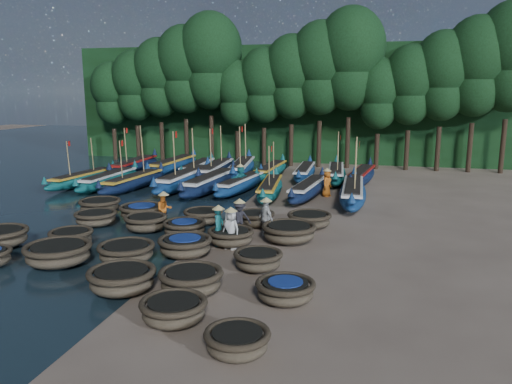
% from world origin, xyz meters
% --- Properties ---
extents(ground, '(120.00, 120.00, 0.00)m').
position_xyz_m(ground, '(0.00, 0.00, 0.00)').
color(ground, '#806E5D').
rests_on(ground, ground).
extents(foliage_wall, '(40.00, 3.00, 10.00)m').
position_xyz_m(foliage_wall, '(0.00, 23.50, 5.00)').
color(foliage_wall, black).
rests_on(foliage_wall, ground).
extents(coracle_3, '(2.19, 2.19, 0.68)m').
position_xyz_m(coracle_3, '(1.91, -9.17, 0.39)').
color(coracle_3, brown).
rests_on(coracle_3, ground).
extents(coracle_4, '(1.80, 1.80, 0.63)m').
position_xyz_m(coracle_4, '(4.00, -10.35, 0.36)').
color(coracle_4, brown).
rests_on(coracle_4, ground).
extents(coracle_6, '(2.69, 2.69, 0.79)m').
position_xyz_m(coracle_6, '(-3.89, -5.86, 0.45)').
color(coracle_6, brown).
rests_on(coracle_6, ground).
extents(coracle_7, '(2.36, 2.36, 0.78)m').
position_xyz_m(coracle_7, '(-0.46, -7.60, 0.45)').
color(coracle_7, brown).
rests_on(coracle_7, ground).
extents(coracle_8, '(2.19, 2.19, 0.78)m').
position_xyz_m(coracle_8, '(1.65, -7.19, 0.45)').
color(coracle_8, brown).
rests_on(coracle_8, ground).
extents(coracle_9, '(1.93, 1.93, 0.66)m').
position_xyz_m(coracle_9, '(4.55, -7.12, 0.38)').
color(coracle_9, brown).
rests_on(coracle_9, ground).
extents(coracle_10, '(2.28, 2.28, 0.76)m').
position_xyz_m(coracle_10, '(-7.38, -4.56, 0.44)').
color(coracle_10, brown).
rests_on(coracle_10, ground).
extents(coracle_11, '(2.09, 2.09, 0.70)m').
position_xyz_m(coracle_11, '(-4.69, -3.87, 0.40)').
color(coracle_11, brown).
rests_on(coracle_11, ground).
extents(coracle_12, '(2.07, 2.07, 0.72)m').
position_xyz_m(coracle_12, '(-1.65, -5.07, 0.41)').
color(coracle_12, brown).
rests_on(coracle_12, ground).
extents(coracle_13, '(2.50, 2.50, 0.74)m').
position_xyz_m(coracle_13, '(0.15, -3.90, 0.43)').
color(coracle_13, brown).
rests_on(coracle_13, ground).
extents(coracle_14, '(1.88, 1.88, 0.68)m').
position_xyz_m(coracle_14, '(3.16, -4.70, 0.39)').
color(coracle_14, brown).
rests_on(coracle_14, ground).
extents(coracle_15, '(2.20, 2.20, 0.67)m').
position_xyz_m(coracle_15, '(-5.47, -0.77, 0.39)').
color(coracle_15, brown).
rests_on(coracle_15, ground).
extents(coracle_16, '(1.97, 1.97, 0.74)m').
position_xyz_m(coracle_16, '(-2.80, -1.12, 0.43)').
color(coracle_16, brown).
rests_on(coracle_16, ground).
extents(coracle_17, '(2.13, 2.13, 0.67)m').
position_xyz_m(coracle_17, '(-0.85, -1.40, 0.39)').
color(coracle_17, brown).
rests_on(coracle_17, ground).
extents(coracle_18, '(2.28, 2.28, 0.69)m').
position_xyz_m(coracle_18, '(1.44, -2.21, 0.39)').
color(coracle_18, brown).
rests_on(coracle_18, ground).
extents(coracle_19, '(2.34, 2.34, 0.76)m').
position_xyz_m(coracle_19, '(3.63, -1.19, 0.44)').
color(coracle_19, brown).
rests_on(coracle_19, ground).
extents(coracle_20, '(2.10, 2.10, 0.73)m').
position_xyz_m(coracle_20, '(-6.57, 1.44, 0.42)').
color(coracle_20, brown).
rests_on(coracle_20, ground).
extents(coracle_21, '(2.60, 2.60, 0.73)m').
position_xyz_m(coracle_21, '(-3.88, 0.72, 0.42)').
color(coracle_21, brown).
rests_on(coracle_21, ground).
extents(coracle_22, '(1.86, 1.86, 0.69)m').
position_xyz_m(coracle_22, '(-0.75, 0.69, 0.39)').
color(coracle_22, brown).
rests_on(coracle_22, ground).
extents(coracle_23, '(2.08, 2.08, 0.69)m').
position_xyz_m(coracle_23, '(1.71, 0.84, 0.40)').
color(coracle_23, brown).
rests_on(coracle_23, ground).
extents(coracle_24, '(2.01, 2.01, 0.68)m').
position_xyz_m(coracle_24, '(4.15, 1.22, 0.39)').
color(coracle_24, brown).
rests_on(coracle_24, ground).
extents(long_boat_0, '(1.92, 7.22, 3.08)m').
position_xyz_m(long_boat_0, '(-11.65, 7.89, 0.49)').
color(long_boat_0, '#105A56').
rests_on(long_boat_0, ground).
extents(long_boat_1, '(1.38, 7.65, 1.35)m').
position_xyz_m(long_boat_1, '(-9.73, 7.86, 0.51)').
color(long_boat_1, '#105A56').
rests_on(long_boat_1, ground).
extents(long_boat_2, '(1.91, 7.59, 3.23)m').
position_xyz_m(long_boat_2, '(-7.85, 7.59, 0.51)').
color(long_boat_2, '#11253E').
rests_on(long_boat_2, ground).
extents(long_boat_3, '(1.85, 8.86, 3.76)m').
position_xyz_m(long_boat_3, '(-4.87, 8.72, 0.60)').
color(long_boat_3, navy).
rests_on(long_boat_3, ground).
extents(long_boat_4, '(2.13, 8.50, 1.50)m').
position_xyz_m(long_boat_4, '(-2.92, 8.10, 0.57)').
color(long_boat_4, '#11253E').
rests_on(long_boat_4, ground).
extents(long_boat_5, '(2.27, 7.34, 1.30)m').
position_xyz_m(long_boat_5, '(-1.06, 8.44, 0.50)').
color(long_boat_5, navy).
rests_on(long_boat_5, ground).
extents(long_boat_6, '(2.01, 7.39, 3.15)m').
position_xyz_m(long_boat_6, '(1.00, 7.44, 0.50)').
color(long_boat_6, '#105A56').
rests_on(long_boat_6, ground).
extents(long_boat_7, '(2.17, 7.53, 1.33)m').
position_xyz_m(long_boat_7, '(3.22, 7.80, 0.51)').
color(long_boat_7, '#11253E').
rests_on(long_boat_7, ground).
extents(long_boat_8, '(1.72, 8.41, 3.57)m').
position_xyz_m(long_boat_8, '(5.80, 7.04, 0.57)').
color(long_boat_8, navy).
rests_on(long_boat_8, ground).
extents(long_boat_9, '(1.74, 8.31, 3.53)m').
position_xyz_m(long_boat_9, '(-10.85, 13.61, 0.56)').
color(long_boat_9, '#11253E').
rests_on(long_boat_9, ground).
extents(long_boat_10, '(1.83, 8.46, 1.49)m').
position_xyz_m(long_boat_10, '(-8.09, 14.48, 0.57)').
color(long_boat_10, navy).
rests_on(long_boat_10, ground).
extents(long_boat_11, '(1.66, 7.62, 1.34)m').
position_xyz_m(long_boat_11, '(-5.87, 13.93, 0.51)').
color(long_boat_11, '#105A56').
rests_on(long_boat_11, ground).
extents(long_boat_12, '(1.92, 8.59, 3.65)m').
position_xyz_m(long_boat_12, '(-4.12, 12.83, 0.58)').
color(long_boat_12, '#11253E').
rests_on(long_boat_12, ground).
extents(long_boat_13, '(2.59, 8.73, 3.74)m').
position_xyz_m(long_boat_13, '(-2.54, 14.14, 0.59)').
color(long_boat_13, navy).
rests_on(long_boat_13, ground).
extents(long_boat_14, '(1.70, 7.64, 1.35)m').
position_xyz_m(long_boat_14, '(-0.32, 13.93, 0.51)').
color(long_boat_14, '#105A56').
rests_on(long_boat_14, ground).
extents(long_boat_15, '(1.50, 7.41, 1.31)m').
position_xyz_m(long_boat_15, '(2.12, 13.94, 0.50)').
color(long_boat_15, navy).
rests_on(long_boat_15, ground).
extents(long_boat_16, '(1.90, 7.83, 3.33)m').
position_xyz_m(long_boat_16, '(4.33, 13.61, 0.53)').
color(long_boat_16, '#105A56').
rests_on(long_boat_16, ground).
extents(long_boat_17, '(2.42, 7.74, 1.38)m').
position_xyz_m(long_boat_17, '(6.06, 12.91, 0.52)').
color(long_boat_17, '#11253E').
rests_on(long_boat_17, ground).
extents(fisherman_0, '(0.90, 0.74, 1.80)m').
position_xyz_m(fisherman_0, '(1.57, -2.61, 0.86)').
color(fisherman_0, beige).
rests_on(fisherman_0, ground).
extents(fisherman_1, '(0.52, 0.63, 1.78)m').
position_xyz_m(fisherman_1, '(0.97, -2.31, 0.90)').
color(fisherman_1, '#1A6C6F').
rests_on(fisherman_1, ground).
extents(fisherman_2, '(0.92, 0.88, 1.69)m').
position_xyz_m(fisherman_2, '(-2.45, 0.10, 0.81)').
color(fisherman_2, '#B95C18').
rests_on(fisherman_2, ground).
extents(fisherman_3, '(1.11, 0.88, 1.71)m').
position_xyz_m(fisherman_3, '(1.39, -0.68, 0.80)').
color(fisherman_3, black).
rests_on(fisherman_3, ground).
extents(fisherman_4, '(0.95, 0.94, 1.81)m').
position_xyz_m(fisherman_4, '(2.53, -0.60, 0.88)').
color(fisherman_4, beige).
rests_on(fisherman_4, ground).
extents(fisherman_5, '(1.07, 1.62, 1.87)m').
position_xyz_m(fisherman_5, '(-1.05, 8.36, 0.87)').
color(fisherman_5, '#1A6C6F').
rests_on(fisherman_5, ground).
extents(fisherman_6, '(0.74, 0.91, 1.80)m').
position_xyz_m(fisherman_6, '(4.22, 8.33, 0.86)').
color(fisherman_6, '#B95C18').
rests_on(fisherman_6, ground).
extents(tree_0, '(3.68, 3.68, 8.68)m').
position_xyz_m(tree_0, '(-16.00, 20.00, 5.97)').
color(tree_0, black).
rests_on(tree_0, ground).
extents(tree_1, '(4.09, 4.09, 9.65)m').
position_xyz_m(tree_1, '(-13.70, 20.00, 6.65)').
color(tree_1, black).
rests_on(tree_1, ground).
extents(tree_2, '(4.51, 4.51, 10.63)m').
position_xyz_m(tree_2, '(-11.40, 20.00, 7.32)').
color(tree_2, black).
rests_on(tree_2, ground).
extents(tree_3, '(4.92, 4.92, 11.60)m').
position_xyz_m(tree_3, '(-9.10, 20.00, 8.00)').
color(tree_3, black).
rests_on(tree_3, ground).
extents(tree_4, '(5.34, 5.34, 12.58)m').
position_xyz_m(tree_4, '(-6.80, 20.00, 8.67)').
color(tree_4, black).
rests_on(tree_4, ground).
extents(tree_5, '(3.68, 3.68, 8.68)m').
position_xyz_m(tree_5, '(-4.50, 20.00, 5.97)').
color(tree_5, black).
rests_on(tree_5, ground).
extents(tree_6, '(4.09, 4.09, 9.65)m').
position_xyz_m(tree_6, '(-2.20, 20.00, 6.65)').
color(tree_6, black).
rests_on(tree_6, ground).
extents(tree_7, '(4.51, 4.51, 10.63)m').
position_xyz_m(tree_7, '(0.10, 20.00, 7.32)').
color(tree_7, black).
rests_on(tree_7, ground).
extents(tree_8, '(4.92, 4.92, 11.60)m').
position_xyz_m(tree_8, '(2.40, 20.00, 8.00)').
color(tree_8, black).
rests_on(tree_8, ground).
extents(tree_9, '(5.34, 5.34, 12.58)m').
position_xyz_m(tree_9, '(4.70, 20.00, 8.67)').
color(tree_9, black).
rests_on(tree_9, ground).
extents(tree_10, '(3.68, 3.68, 8.68)m').
position_xyz_m(tree_10, '(7.00, 20.00, 5.97)').
color(tree_10, black).
rests_on(tree_10, ground).
extents(tree_11, '(4.09, 4.09, 9.65)m').
position_xyz_m(tree_11, '(9.30, 20.00, 6.65)').
color(tree_11, black).
rests_on(tree_11, ground).
extents(tree_12, '(4.51, 4.51, 10.63)m').
position_xyz_m(tree_12, '(11.60, 20.00, 7.32)').
color(tree_12, black).
rests_on(tree_12, ground).
extents(tree_13, '(4.92, 4.92, 11.60)m').
position_xyz_m(tree_13, '(13.90, 20.00, 8.00)').
color(tree_13, black).
rests_on(tree_13, ground).
extents(tree_14, '(5.34, 5.34, 12.58)m').
position_xyz_m(tree_14, '(16.20, 20.00, 8.67)').
color(tree_14, black).
rests_on(tree_14, ground).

